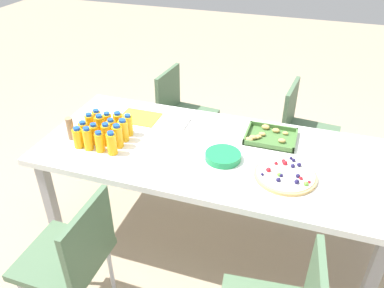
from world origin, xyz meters
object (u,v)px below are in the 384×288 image
napkin_stack (177,122)px  paper_folder (139,117)px  juice_bottle_5 (95,134)px  juice_bottle_13 (108,123)px  juice_bottle_11 (123,131)px  juice_bottle_10 (112,129)px  chair_far_right (303,128)px  juice_bottle_8 (90,125)px  chair_far_left (181,110)px  juice_bottle_3 (112,144)px  juice_bottle_15 (128,125)px  cardboard_tube (70,129)px  juice_bottle_12 (97,120)px  juice_bottle_0 (78,138)px  juice_bottle_9 (100,126)px  juice_bottle_14 (118,123)px  plate_stack (223,156)px  juice_bottle_4 (84,132)px  snack_tray (269,137)px  party_table (212,158)px  chair_near_left (73,255)px  juice_bottle_6 (107,135)px  juice_bottle_1 (88,139)px  fruit_pizza (286,175)px  juice_bottle_7 (118,136)px  juice_bottle_2 (100,142)px

napkin_stack → paper_folder: bearing=-178.0°
juice_bottle_5 → juice_bottle_13: bearing=88.2°
juice_bottle_11 → juice_bottle_10: bearing=-177.3°
chair_far_right → juice_bottle_8: (-1.26, -0.91, 0.30)m
chair_far_left → juice_bottle_3: juice_bottle_3 is taller
juice_bottle_15 → cardboard_tube: size_ratio=1.00×
juice_bottle_5 → juice_bottle_13: 0.15m
juice_bottle_5 → juice_bottle_15: size_ratio=0.94×
juice_bottle_11 → juice_bottle_12: size_ratio=1.08×
juice_bottle_0 → juice_bottle_9: bearing=66.1°
juice_bottle_14 → cardboard_tube: bearing=-146.3°
plate_stack → juice_bottle_10: bearing=179.7°
juice_bottle_4 → snack_tray: 1.13m
party_table → juice_bottle_9: (-0.70, -0.07, 0.13)m
juice_bottle_0 → chair_near_left: bearing=-64.3°
chair_far_right → juice_bottle_6: 1.51m
juice_bottle_1 → snack_tray: juice_bottle_1 is taller
plate_stack → juice_bottle_0: bearing=-170.5°
juice_bottle_3 → paper_folder: juice_bottle_3 is taller
juice_bottle_1 → juice_bottle_12: 0.24m
cardboard_tube → juice_bottle_4: bearing=1.1°
chair_near_left → fruit_pizza: chair_near_left is taller
chair_near_left → juice_bottle_7: (-0.05, 0.64, 0.30)m
chair_far_right → party_table: bearing=-24.0°
juice_bottle_5 → napkin_stack: 0.54m
party_table → juice_bottle_7: bearing=-165.1°
juice_bottle_7 → juice_bottle_9: size_ratio=1.00×
juice_bottle_7 → paper_folder: juice_bottle_7 is taller
juice_bottle_6 → juice_bottle_11: (0.07, 0.08, -0.00)m
juice_bottle_1 → juice_bottle_7: juice_bottle_7 is taller
juice_bottle_5 → plate_stack: juice_bottle_5 is taller
juice_bottle_7 → juice_bottle_8: juice_bottle_7 is taller
juice_bottle_7 → juice_bottle_14: size_ratio=1.06×
juice_bottle_2 → juice_bottle_14: size_ratio=0.93×
juice_bottle_4 → juice_bottle_15: 0.27m
juice_bottle_14 → juice_bottle_15: size_ratio=1.00×
party_table → snack_tray: 0.39m
chair_far_right → juice_bottle_13: juice_bottle_13 is taller
juice_bottle_8 → plate_stack: 0.86m
party_table → juice_bottle_6: (-0.61, -0.15, 0.13)m
chair_far_left → juice_bottle_11: 0.94m
juice_bottle_6 → fruit_pizza: 1.06m
juice_bottle_5 → fruit_pizza: (1.14, 0.02, -0.05)m
party_table → chair_far_left: bearing=120.9°
party_table → plate_stack: 0.14m
juice_bottle_4 → juice_bottle_5: size_ratio=1.01×
chair_far_left → plate_stack: bearing=38.5°
juice_bottle_7 → juice_bottle_10: 0.11m
juice_bottle_9 → snack_tray: size_ratio=0.49×
snack_tray → chair_far_left: bearing=143.4°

